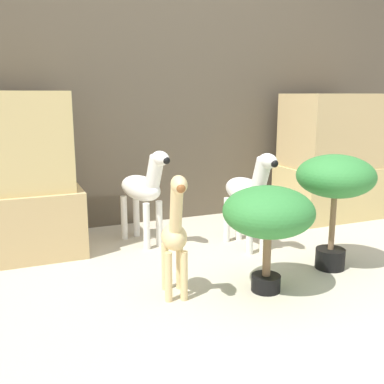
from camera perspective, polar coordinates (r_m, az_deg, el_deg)
ground_plane at (r=2.33m, az=12.86°, el=-13.46°), size 14.00×14.00×0.00m
wall_back at (r=3.61m, az=-2.33°, el=13.85°), size 6.40×0.08×2.20m
rock_pillar_left at (r=3.00m, az=-21.80°, el=1.35°), size 0.81×0.55×1.02m
rock_pillar_right at (r=3.89m, az=17.41°, el=4.17°), size 0.81×0.55×1.01m
zebra_right at (r=2.93m, az=7.17°, el=0.02°), size 0.20×0.53×0.66m
zebra_left at (r=3.02m, az=-6.17°, el=0.40°), size 0.28×0.53×0.66m
giraffe_figurine at (r=2.20m, az=-2.17°, el=-5.27°), size 0.17×0.36×0.65m
potted_palm_front at (r=2.29m, az=9.68°, el=-2.82°), size 0.46×0.46×0.55m
potted_palm_back at (r=2.66m, az=17.74°, el=1.21°), size 0.44×0.44×0.67m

